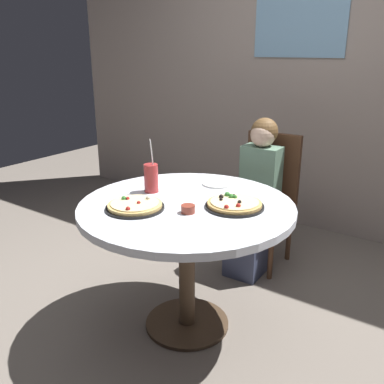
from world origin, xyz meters
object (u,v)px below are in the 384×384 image
chair_wooden (266,192)px  diner_child (255,205)px  soda_cup (151,178)px  plate_small (217,184)px  sauce_bowl (188,209)px  dining_table (187,222)px  pizza_cheese (234,204)px  pizza_veggie (135,206)px

chair_wooden → diner_child: diner_child is taller
chair_wooden → diner_child: size_ratio=0.88×
soda_cup → plate_small: soda_cup is taller
chair_wooden → sauce_bowl: (0.08, -1.10, 0.24)m
dining_table → pizza_cheese: (0.23, 0.09, 0.12)m
pizza_cheese → plate_small: size_ratio=1.69×
pizza_veggie → sauce_bowl: size_ratio=4.28×
dining_table → soda_cup: 0.34m
chair_wooden → pizza_veggie: chair_wooden is taller
chair_wooden → plate_small: size_ratio=5.28×
pizza_cheese → plate_small: bearing=134.4°
soda_cup → plate_small: (0.24, 0.33, -0.08)m
pizza_cheese → sauce_bowl: pizza_cheese is taller
dining_table → chair_wooden: 1.01m
chair_wooden → plate_small: 0.67m
pizza_cheese → pizza_veggie: bearing=-143.0°
dining_table → pizza_cheese: pizza_cheese is taller
pizza_veggie → soda_cup: (-0.10, 0.25, 0.06)m
diner_child → pizza_veggie: bearing=-99.6°
soda_cup → plate_small: bearing=54.1°
pizza_cheese → soda_cup: 0.51m
pizza_cheese → plate_small: (-0.27, 0.28, -0.01)m
diner_child → soda_cup: size_ratio=3.52×
sauce_bowl → soda_cup: bearing=157.7°
dining_table → sauce_bowl: size_ratio=16.23×
diner_child → soda_cup: diner_child is taller
pizza_veggie → soda_cup: size_ratio=0.98×
dining_table → plate_small: bearing=95.9°
sauce_bowl → plate_small: (-0.12, 0.47, -0.02)m
plate_small → pizza_veggie: bearing=-102.9°
diner_child → pizza_cheese: (0.23, -0.72, 0.28)m
chair_wooden → diner_child: bearing=-88.6°
chair_wooden → sauce_bowl: 1.13m
pizza_cheese → plate_small: pizza_cheese is taller
dining_table → sauce_bowl: bearing=-51.4°
pizza_cheese → dining_table: bearing=-157.8°
diner_child → pizza_veggie: size_ratio=3.61×
diner_child → pizza_veggie: 1.08m
pizza_veggie → sauce_bowl: bearing=23.1°
chair_wooden → pizza_veggie: bearing=-98.0°
diner_child → sauce_bowl: 0.97m
pizza_veggie → soda_cup: bearing=112.1°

